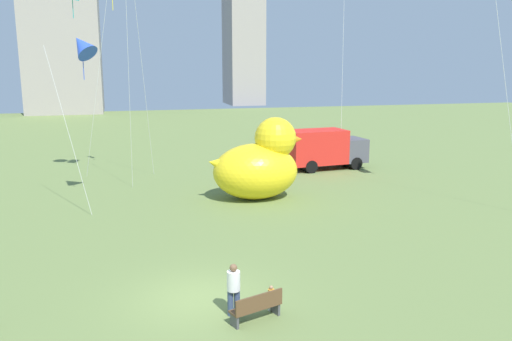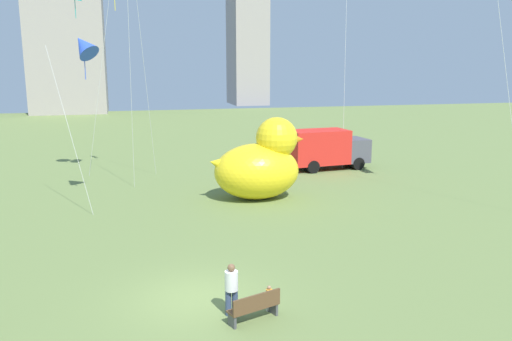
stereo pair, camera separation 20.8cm
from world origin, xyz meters
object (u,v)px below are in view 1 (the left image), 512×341
object	(u,v)px
park_bench	(257,306)
person_adult	(234,287)
person_child	(271,297)
box_truck	(324,149)
kite_blue	(82,46)
giant_inflatable_duck	(259,164)

from	to	relation	value
park_bench	person_adult	world-z (taller)	person_adult
person_child	person_adult	bearing A→B (deg)	179.21
park_bench	box_truck	distance (m)	23.49
person_child	kite_blue	xyz separation A→B (m)	(-5.95, 14.13, 7.93)
park_bench	person_adult	bearing A→B (deg)	136.22
person_adult	person_child	world-z (taller)	person_adult
person_child	giant_inflatable_duck	world-z (taller)	giant_inflatable_duck
person_adult	giant_inflatable_duck	world-z (taller)	giant_inflatable_duck
park_bench	person_adult	distance (m)	0.93
park_bench	person_child	world-z (taller)	park_bench
person_adult	box_truck	bearing A→B (deg)	61.67
giant_inflatable_duck	kite_blue	world-z (taller)	kite_blue
kite_blue	box_truck	bearing A→B (deg)	21.88
park_bench	kite_blue	bearing A→B (deg)	110.07
box_truck	kite_blue	size ratio (longest dim) A/B	0.65
person_adult	kite_blue	distance (m)	16.67
person_adult	kite_blue	xyz separation A→B (m)	(-4.77, 14.11, 7.48)
park_bench	giant_inflatable_duck	xyz separation A→B (m)	(3.74, 14.05, 1.48)
park_bench	box_truck	xyz separation A→B (m)	(10.44, 21.02, 0.97)
box_truck	kite_blue	xyz separation A→B (m)	(-15.80, -6.35, 6.95)
person_child	box_truck	xyz separation A→B (m)	(9.85, 20.47, 0.98)
park_bench	person_child	bearing A→B (deg)	42.92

